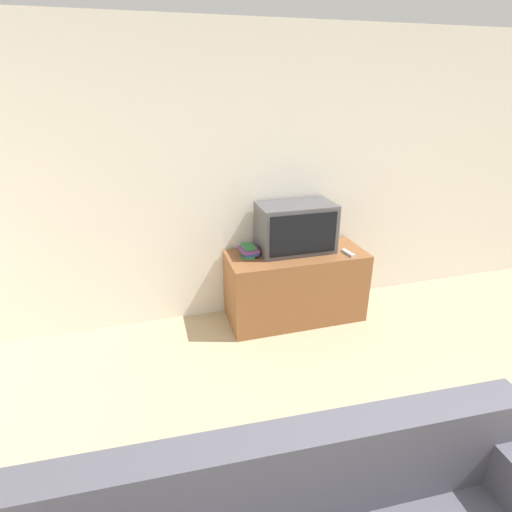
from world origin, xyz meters
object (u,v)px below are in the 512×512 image
at_px(book_stack, 249,251).
at_px(remote_on_stand, 348,253).
at_px(tv_stand, 295,286).
at_px(television, 296,228).

bearing_deg(book_stack, remote_on_stand, -13.67).
relative_size(tv_stand, remote_on_stand, 7.68).
bearing_deg(television, remote_on_stand, -27.03).
bearing_deg(tv_stand, television, 81.78).
relative_size(television, book_stack, 3.34).
height_order(tv_stand, television, television).
bearing_deg(remote_on_stand, book_stack, 166.33).
bearing_deg(tv_stand, book_stack, 170.99).
bearing_deg(television, tv_stand, -98.22).
bearing_deg(television, book_stack, -179.23).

